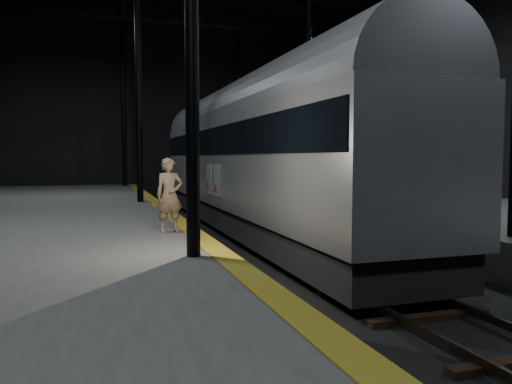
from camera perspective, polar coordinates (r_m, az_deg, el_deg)
name	(u,v)px	position (r m, az deg, el deg)	size (l,w,h in m)	color
ground	(298,256)	(14.62, 4.83, -7.31)	(44.00, 44.00, 0.00)	black
platform_left	(13,254)	(13.59, -26.01, -6.43)	(9.00, 43.80, 1.00)	#4B4B48
platform_right	(505,228)	(18.71, 26.61, -3.68)	(9.00, 43.80, 1.00)	#4B4B48
tactile_strip	(186,226)	(13.56, -7.97, -3.92)	(0.50, 43.80, 0.01)	#9C951C
track	(298,254)	(14.61, 4.83, -7.05)	(2.40, 43.00, 0.24)	#3F3328
train	(251,150)	(18.65, -0.54, 4.87)	(3.15, 21.09, 5.64)	#9B9DA2
woman	(169,195)	(12.59, -9.86, -0.35)	(0.67, 0.44, 1.85)	#9B805F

